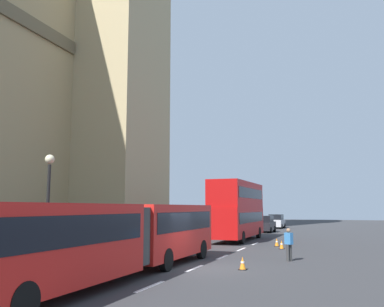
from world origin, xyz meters
name	(u,v)px	position (x,y,z in m)	size (l,w,h in m)	color
ground_plane	(196,268)	(0.00, 0.00, 0.00)	(160.00, 160.00, 0.00)	#333335
lane_centre_marking	(194,268)	(-0.18, 0.00, 0.01)	(29.80, 0.16, 0.01)	silver
articulated_bus	(121,233)	(-3.39, 1.99, 1.75)	(16.34, 2.54, 2.90)	red
double_decker_bus	(238,208)	(16.17, 2.00, 2.71)	(10.12, 2.54, 4.90)	#B20F0F
sedan_lead	(265,224)	(28.43, 1.90, 0.91)	(4.40, 1.86, 1.85)	black
sedan_trailing	(277,221)	(38.07, 2.07, 0.91)	(4.40, 1.86, 1.85)	#B7B7BC
traffic_cone_west	(243,263)	(0.22, -2.16, 0.28)	(0.36, 0.36, 0.58)	black
traffic_cone_middle	(282,245)	(10.21, -2.49, 0.28)	(0.36, 0.36, 0.58)	black
traffic_cone_east	(277,242)	(12.03, -1.89, 0.28)	(0.36, 0.36, 0.58)	black
street_lamp	(48,201)	(-2.44, 6.50, 3.06)	(0.44, 0.44, 5.27)	black
pedestrian_near_cones	(289,243)	(3.95, -3.76, 0.91)	(0.42, 0.47, 1.69)	#333333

